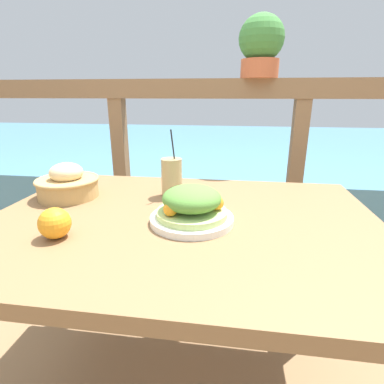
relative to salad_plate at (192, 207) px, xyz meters
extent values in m
cube|color=olive|center=(-0.03, 0.03, -0.07)|extent=(1.18, 0.87, 0.04)
cube|color=olive|center=(-0.56, 0.41, -0.43)|extent=(0.06, 0.06, 0.68)
cube|color=olive|center=(0.50, 0.41, -0.43)|extent=(0.06, 0.06, 0.68)
cube|color=brown|center=(-0.03, 0.72, 0.33)|extent=(2.80, 0.08, 0.09)
cube|color=brown|center=(-0.49, 0.72, -0.24)|extent=(0.07, 0.07, 1.05)
cube|color=brown|center=(0.42, 0.72, -0.24)|extent=(0.07, 0.07, 1.05)
cube|color=teal|center=(-0.03, 3.22, -0.53)|extent=(12.00, 4.00, 0.47)
cylinder|color=white|center=(0.00, 0.00, -0.04)|extent=(0.24, 0.24, 0.02)
cylinder|color=#B7D17A|center=(0.00, 0.00, -0.02)|extent=(0.21, 0.21, 0.02)
ellipsoid|color=#568E38|center=(0.00, 0.00, 0.03)|extent=(0.17, 0.17, 0.07)
sphere|color=orange|center=(0.07, 0.01, 0.01)|extent=(0.04, 0.04, 0.04)
sphere|color=orange|center=(-0.02, 0.07, 0.01)|extent=(0.04, 0.04, 0.04)
sphere|color=orange|center=(-0.05, -0.05, 0.01)|extent=(0.04, 0.04, 0.04)
cylinder|color=tan|center=(-0.11, 0.23, 0.02)|extent=(0.08, 0.08, 0.14)
cylinder|color=black|center=(-0.09, 0.22, 0.09)|extent=(0.01, 0.07, 0.21)
cylinder|color=tan|center=(-0.47, 0.16, -0.01)|extent=(0.21, 0.21, 0.07)
torus|color=tan|center=(-0.47, 0.16, 0.02)|extent=(0.22, 0.22, 0.01)
ellipsoid|color=beige|center=(-0.47, 0.16, 0.04)|extent=(0.11, 0.11, 0.07)
cylinder|color=#B75B38|center=(0.21, 0.72, 0.42)|extent=(0.17, 0.17, 0.08)
sphere|color=#3D7A38|center=(0.21, 0.72, 0.55)|extent=(0.20, 0.20, 0.20)
sphere|color=orange|center=(-0.34, -0.15, -0.01)|extent=(0.08, 0.08, 0.08)
camera|label=1|loc=(0.11, -0.79, 0.31)|focal=28.00mm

